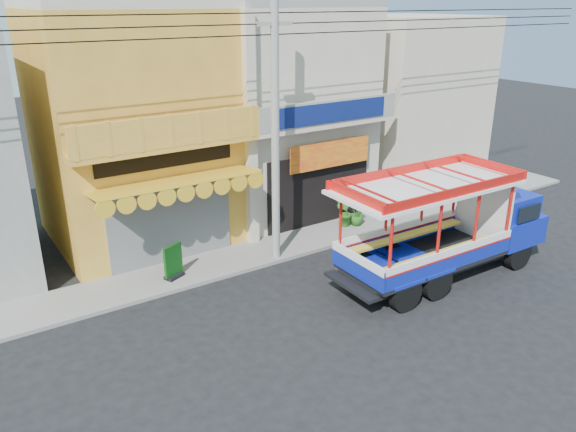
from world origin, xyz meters
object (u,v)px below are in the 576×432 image
object	(u,v)px
potted_plant_b	(344,212)
potted_plant_c	(357,213)
utility_pole	(279,111)
songthaew_truck	(456,224)
green_sign	(173,264)

from	to	relation	value
potted_plant_b	potted_plant_c	world-z (taller)	potted_plant_b
utility_pole	potted_plant_c	xyz separation A→B (m)	(3.97, 0.72, -4.42)
potted_plant_b	songthaew_truck	bearing A→B (deg)	165.02
songthaew_truck	green_sign	size ratio (longest dim) A/B	6.80
songthaew_truck	potted_plant_c	world-z (taller)	songthaew_truck
songthaew_truck	green_sign	world-z (taller)	songthaew_truck
green_sign	potted_plant_b	bearing A→B (deg)	3.78
utility_pole	songthaew_truck	distance (m)	6.58
utility_pole	potted_plant_c	bearing A→B (deg)	10.27
green_sign	potted_plant_c	bearing A→B (deg)	1.99
utility_pole	songthaew_truck	size ratio (longest dim) A/B	3.73
potted_plant_c	songthaew_truck	bearing A→B (deg)	20.67
songthaew_truck	potted_plant_b	size ratio (longest dim) A/B	6.88
songthaew_truck	potted_plant_b	bearing A→B (deg)	96.98
green_sign	potted_plant_c	world-z (taller)	green_sign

